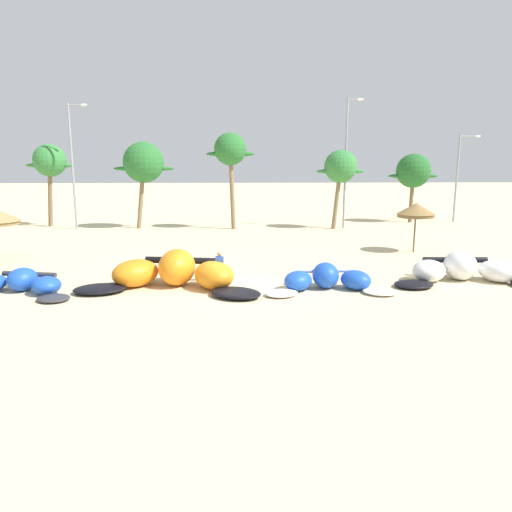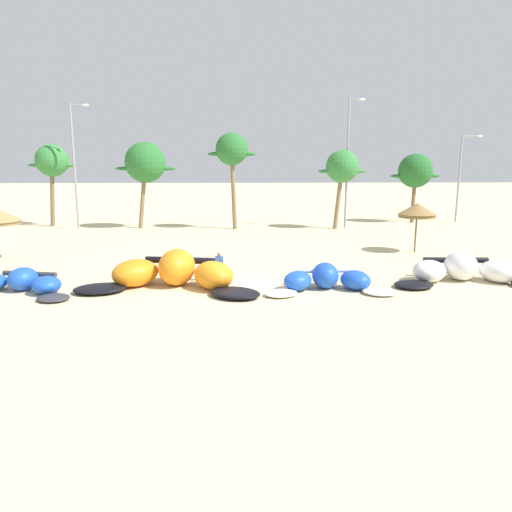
{
  "view_description": "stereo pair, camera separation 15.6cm",
  "coord_description": "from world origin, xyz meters",
  "px_view_note": "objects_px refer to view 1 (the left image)",
  "views": [
    {
      "loc": [
        0.12,
        -20.08,
        5.3
      ],
      "look_at": [
        1.22,
        2.0,
        1.0
      ],
      "focal_mm": 32.5,
      "sensor_mm": 36.0,
      "label": 1
    },
    {
      "loc": [
        0.28,
        -20.09,
        5.3
      ],
      "look_at": [
        1.22,
        2.0,
        1.0
      ],
      "focal_mm": 32.5,
      "sensor_mm": 36.0,
      "label": 2
    }
  ],
  "objects_px": {
    "beach_umbrella_middle": "(416,210)",
    "palm_left": "(144,163)",
    "kite_right_of_center": "(463,271)",
    "person_near_kites": "(220,269)",
    "kite_left": "(18,284)",
    "lamppost_west": "(73,161)",
    "palm_center_right": "(413,171)",
    "palm_left_of_gap": "(230,151)",
    "palm_center_left": "(340,168)",
    "kite_center": "(327,280)",
    "palm_leftmost": "(50,162)",
    "kite_left_of_center": "(174,274)",
    "lamppost_west_center": "(347,158)",
    "lamppost_east_center": "(459,173)"
  },
  "relations": [
    {
      "from": "beach_umbrella_middle",
      "to": "palm_left",
      "type": "bearing_deg",
      "value": 146.93
    },
    {
      "from": "beach_umbrella_middle",
      "to": "palm_center_right",
      "type": "distance_m",
      "value": 16.54
    },
    {
      "from": "palm_leftmost",
      "to": "palm_center_right",
      "type": "distance_m",
      "value": 33.03
    },
    {
      "from": "beach_umbrella_middle",
      "to": "palm_left_of_gap",
      "type": "bearing_deg",
      "value": 135.16
    },
    {
      "from": "palm_center_left",
      "to": "palm_leftmost",
      "type": "bearing_deg",
      "value": 173.3
    },
    {
      "from": "beach_umbrella_middle",
      "to": "palm_center_right",
      "type": "relative_size",
      "value": 0.48
    },
    {
      "from": "palm_center_left",
      "to": "palm_center_right",
      "type": "xyz_separation_m",
      "value": [
        7.92,
        4.23,
        -0.37
      ]
    },
    {
      "from": "beach_umbrella_middle",
      "to": "palm_left_of_gap",
      "type": "xyz_separation_m",
      "value": [
        -11.49,
        11.42,
        3.91
      ]
    },
    {
      "from": "palm_left",
      "to": "palm_center_right",
      "type": "height_order",
      "value": "palm_left"
    },
    {
      "from": "person_near_kites",
      "to": "palm_left_of_gap",
      "type": "relative_size",
      "value": 0.2
    },
    {
      "from": "kite_left_of_center",
      "to": "palm_left",
      "type": "height_order",
      "value": "palm_left"
    },
    {
      "from": "kite_left_of_center",
      "to": "lamppost_west",
      "type": "xyz_separation_m",
      "value": [
        -10.7,
        20.12,
        5.09
      ]
    },
    {
      "from": "kite_left",
      "to": "palm_center_right",
      "type": "bearing_deg",
      "value": 42.41
    },
    {
      "from": "kite_center",
      "to": "palm_center_left",
      "type": "distance_m",
      "value": 21.02
    },
    {
      "from": "beach_umbrella_middle",
      "to": "lamppost_west",
      "type": "relative_size",
      "value": 0.3
    },
    {
      "from": "kite_left_of_center",
      "to": "palm_left",
      "type": "xyz_separation_m",
      "value": [
        -4.91,
        20.23,
        4.92
      ]
    },
    {
      "from": "palm_leftmost",
      "to": "palm_center_left",
      "type": "height_order",
      "value": "palm_leftmost"
    },
    {
      "from": "kite_center",
      "to": "palm_left",
      "type": "xyz_separation_m",
      "value": [
        -11.58,
        20.97,
        5.11
      ]
    },
    {
      "from": "kite_right_of_center",
      "to": "palm_left",
      "type": "xyz_separation_m",
      "value": [
        -18.22,
        19.84,
        5.02
      ]
    },
    {
      "from": "lamppost_west",
      "to": "palm_left",
      "type": "bearing_deg",
      "value": 1.11
    },
    {
      "from": "kite_left",
      "to": "kite_center",
      "type": "height_order",
      "value": "kite_center"
    },
    {
      "from": "lamppost_west_center",
      "to": "beach_umbrella_middle",
      "type": "bearing_deg",
      "value": -82.16
    },
    {
      "from": "kite_right_of_center",
      "to": "lamppost_east_center",
      "type": "relative_size",
      "value": 0.91
    },
    {
      "from": "kite_left_of_center",
      "to": "palm_leftmost",
      "type": "relative_size",
      "value": 1.16
    },
    {
      "from": "beach_umbrella_middle",
      "to": "lamppost_west",
      "type": "height_order",
      "value": "lamppost_west"
    },
    {
      "from": "palm_left",
      "to": "palm_center_left",
      "type": "xyz_separation_m",
      "value": [
        16.6,
        -1.12,
        -0.37
      ]
    },
    {
      "from": "kite_center",
      "to": "person_near_kites",
      "type": "height_order",
      "value": "person_near_kites"
    },
    {
      "from": "beach_umbrella_middle",
      "to": "palm_left",
      "type": "xyz_separation_m",
      "value": [
        -18.83,
        12.26,
        2.92
      ]
    },
    {
      "from": "kite_left",
      "to": "lamppost_east_center",
      "type": "relative_size",
      "value": 0.72
    },
    {
      "from": "kite_left_of_center",
      "to": "beach_umbrella_middle",
      "type": "relative_size",
      "value": 2.72
    },
    {
      "from": "palm_left_of_gap",
      "to": "palm_center_left",
      "type": "xyz_separation_m",
      "value": [
        9.25,
        -0.27,
        -1.36
      ]
    },
    {
      "from": "kite_right_of_center",
      "to": "lamppost_west",
      "type": "bearing_deg",
      "value": 140.59
    },
    {
      "from": "kite_right_of_center",
      "to": "palm_leftmost",
      "type": "relative_size",
      "value": 1.03
    },
    {
      "from": "kite_left",
      "to": "lamppost_west_center",
      "type": "height_order",
      "value": "lamppost_west_center"
    },
    {
      "from": "kite_left",
      "to": "person_near_kites",
      "type": "distance_m",
      "value": 8.57
    },
    {
      "from": "kite_left_of_center",
      "to": "kite_center",
      "type": "bearing_deg",
      "value": -6.35
    },
    {
      "from": "palm_center_right",
      "to": "lamppost_west",
      "type": "height_order",
      "value": "lamppost_west"
    },
    {
      "from": "kite_center",
      "to": "kite_left_of_center",
      "type": "bearing_deg",
      "value": 173.65
    },
    {
      "from": "kite_left_of_center",
      "to": "kite_left",
      "type": "bearing_deg",
      "value": -175.18
    },
    {
      "from": "beach_umbrella_middle",
      "to": "palm_leftmost",
      "type": "relative_size",
      "value": 0.43
    },
    {
      "from": "kite_center",
      "to": "beach_umbrella_middle",
      "type": "xyz_separation_m",
      "value": [
        7.25,
        8.71,
        2.19
      ]
    },
    {
      "from": "palm_center_right",
      "to": "palm_left",
      "type": "bearing_deg",
      "value": -172.77
    },
    {
      "from": "kite_right_of_center",
      "to": "beach_umbrella_middle",
      "type": "relative_size",
      "value": 2.42
    },
    {
      "from": "kite_left",
      "to": "lamppost_west",
      "type": "bearing_deg",
      "value": 101.36
    },
    {
      "from": "kite_left_of_center",
      "to": "lamppost_west_center",
      "type": "distance_m",
      "value": 23.78
    },
    {
      "from": "kite_right_of_center",
      "to": "person_near_kites",
      "type": "height_order",
      "value": "person_near_kites"
    },
    {
      "from": "palm_left",
      "to": "lamppost_west",
      "type": "bearing_deg",
      "value": -178.89
    },
    {
      "from": "person_near_kites",
      "to": "palm_left_of_gap",
      "type": "bearing_deg",
      "value": 88.71
    },
    {
      "from": "palm_leftmost",
      "to": "palm_left_of_gap",
      "type": "relative_size",
      "value": 0.9
    },
    {
      "from": "kite_right_of_center",
      "to": "palm_left",
      "type": "bearing_deg",
      "value": 132.57
    }
  ]
}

